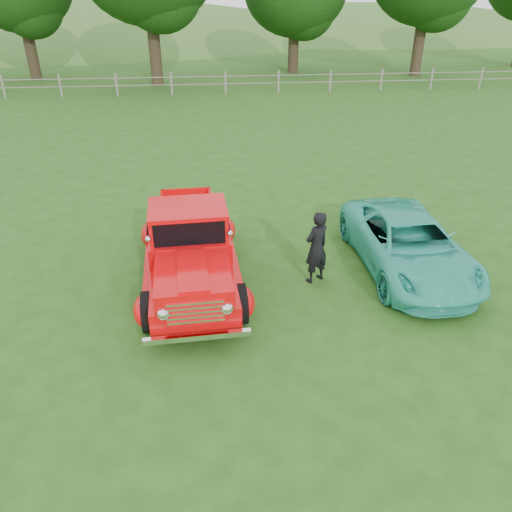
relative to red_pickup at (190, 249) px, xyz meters
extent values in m
plane|color=#244813|center=(1.68, -1.94, -0.80)|extent=(140.00, 140.00, 0.00)
ellipsoid|color=#3B6826|center=(-16.32, 56.06, -5.75)|extent=(84.00, 60.00, 18.00)
ellipsoid|color=#3B6826|center=(21.68, 60.06, -4.65)|extent=(72.00, 52.00, 14.00)
cube|color=gray|center=(1.68, 20.06, -0.25)|extent=(48.00, 0.04, 0.04)
cube|color=gray|center=(1.68, 20.06, 0.15)|extent=(48.00, 0.04, 0.04)
cylinder|color=black|center=(-10.32, 26.06, 1.18)|extent=(0.70, 0.70, 3.96)
cylinder|color=black|center=(-2.32, 23.06, 1.62)|extent=(0.70, 0.70, 4.84)
cylinder|color=black|center=(6.68, 27.06, 1.07)|extent=(0.70, 0.70, 3.74)
cylinder|color=black|center=(14.68, 25.06, 1.40)|extent=(0.70, 0.70, 4.40)
cylinder|color=black|center=(-0.75, -1.55, -0.42)|extent=(0.28, 0.77, 0.76)
cylinder|color=black|center=(0.91, -1.47, -0.42)|extent=(0.28, 0.77, 0.76)
cylinder|color=black|center=(-0.91, 1.54, -0.42)|extent=(0.28, 0.77, 0.76)
cylinder|color=black|center=(0.75, 1.63, -0.42)|extent=(0.28, 0.77, 0.76)
cube|color=red|center=(0.00, 0.04, -0.22)|extent=(1.80, 4.68, 0.44)
ellipsoid|color=red|center=(-0.82, -1.56, -0.38)|extent=(0.45, 0.77, 0.54)
ellipsoid|color=red|center=(0.98, -1.46, -0.38)|extent=(0.45, 0.77, 0.54)
ellipsoid|color=red|center=(-0.98, 1.54, -0.38)|extent=(0.45, 0.77, 0.54)
ellipsoid|color=red|center=(0.82, 1.63, -0.38)|extent=(0.45, 0.77, 0.54)
cube|color=red|center=(0.08, -1.51, 0.17)|extent=(1.41, 1.67, 0.42)
cube|color=red|center=(0.00, -0.06, 0.19)|extent=(1.66, 1.43, 0.44)
cube|color=black|center=(0.00, -0.06, 0.66)|extent=(1.50, 1.19, 0.50)
cube|color=red|center=(0.00, -0.06, 0.94)|extent=(1.58, 1.30, 0.08)
cube|color=red|center=(-0.07, 1.39, 0.15)|extent=(1.28, 2.01, 0.45)
cube|color=white|center=(0.12, -2.32, 0.05)|extent=(1.07, 0.16, 0.50)
cube|color=white|center=(0.13, -2.42, -0.38)|extent=(1.81, 0.19, 0.10)
cube|color=white|center=(-0.13, 2.45, -0.38)|extent=(1.71, 0.19, 0.10)
imported|color=#2DB79C|center=(4.70, 0.10, -0.19)|extent=(2.12, 4.41, 1.21)
imported|color=black|center=(2.60, -0.18, 0.00)|extent=(0.69, 0.62, 1.59)
camera|label=1|loc=(0.43, -9.11, 4.84)|focal=35.00mm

